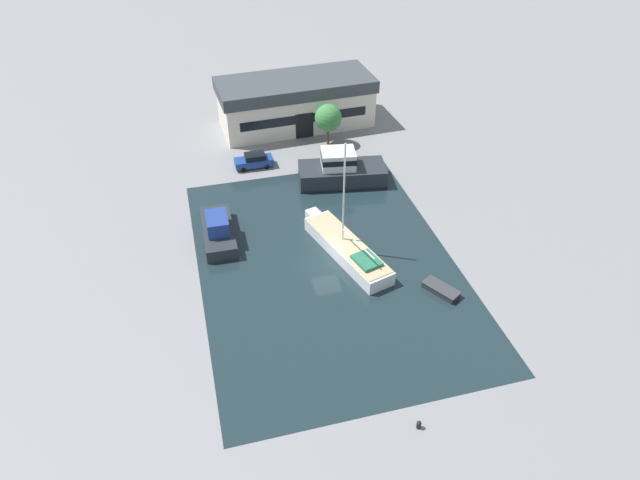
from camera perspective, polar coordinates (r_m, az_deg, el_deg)
ground_plane at (r=51.80m, az=0.69°, el=-2.47°), size 440.00×440.00×0.00m
water_canal at (r=51.80m, az=0.69°, el=-2.47°), size 22.76×32.57×0.01m
warehouse_building at (r=74.50m, az=-2.45°, el=13.63°), size 19.81×8.98×6.14m
quay_tree_near_building at (r=69.42m, az=0.83°, el=12.12°), size 3.24×3.24×5.11m
parked_car at (r=66.14m, az=-6.61°, el=7.90°), size 4.37×1.80×1.66m
sailboat_moored at (r=52.50m, az=2.64°, el=-0.80°), size 5.70×12.35×11.22m
motor_cruiser at (r=62.70m, az=2.13°, el=6.95°), size 10.01×5.56×3.83m
small_dinghy at (r=49.93m, az=12.00°, el=-4.86°), size 2.84×3.50×0.58m
cabin_boat at (r=55.13m, az=-10.15°, el=0.99°), size 2.98×7.62×2.77m
mooring_bollard at (r=40.56m, az=9.85°, el=-17.72°), size 0.34×0.34×0.65m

